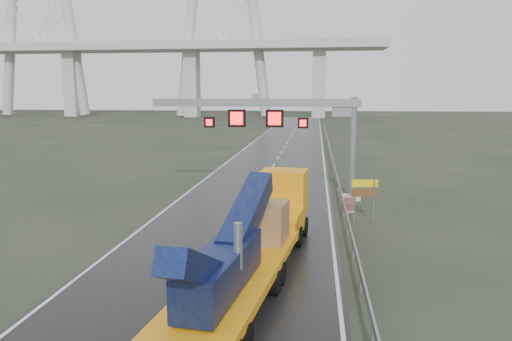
# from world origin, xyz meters

# --- Properties ---
(ground) EXTENTS (400.00, 400.00, 0.00)m
(ground) POSITION_xyz_m (0.00, 0.00, 0.00)
(ground) COLOR #252B1E
(ground) RESTS_ON ground
(road) EXTENTS (11.00, 200.00, 0.02)m
(road) POSITION_xyz_m (0.00, 40.00, 0.01)
(road) COLOR black
(road) RESTS_ON ground
(guardrail) EXTENTS (0.20, 140.00, 1.40)m
(guardrail) POSITION_xyz_m (6.10, 30.00, 0.70)
(guardrail) COLOR gray
(guardrail) RESTS_ON ground
(sign_gantry) EXTENTS (14.90, 1.20, 7.42)m
(sign_gantry) POSITION_xyz_m (2.10, 17.99, 5.61)
(sign_gantry) COLOR #B1B1AC
(sign_gantry) RESTS_ON ground
(heavy_haul_truck) EXTENTS (4.63, 17.97, 4.18)m
(heavy_haul_truck) POSITION_xyz_m (1.92, 2.36, 1.62)
(heavy_haul_truck) COLOR orange
(heavy_haul_truck) RESTS_ON ground
(exit_sign_pair) EXTENTS (1.52, 0.24, 2.60)m
(exit_sign_pair) POSITION_xyz_m (7.16, 11.48, 1.82)
(exit_sign_pair) COLOR gray
(exit_sign_pair) RESTS_ON ground
(striped_barrier) EXTENTS (0.60, 0.37, 0.97)m
(striped_barrier) POSITION_xyz_m (6.47, 14.00, 0.49)
(striped_barrier) COLOR red
(striped_barrier) RESTS_ON ground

